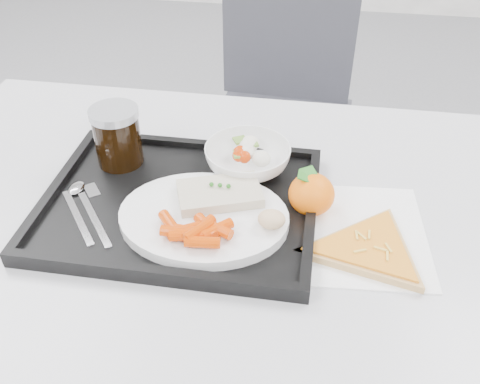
{
  "coord_description": "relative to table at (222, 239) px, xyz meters",
  "views": [
    {
      "loc": [
        0.14,
        -0.37,
        1.33
      ],
      "look_at": [
        0.03,
        0.33,
        0.77
      ],
      "focal_mm": 40.0,
      "sensor_mm": 36.0,
      "label": 1
    }
  ],
  "objects": [
    {
      "name": "tray",
      "position": [
        -0.07,
        -0.01,
        0.08
      ],
      "size": [
        0.45,
        0.35,
        0.03
      ],
      "color": "black",
      "rests_on": "table"
    },
    {
      "name": "salad_contents",
      "position": [
        0.03,
        0.11,
        0.12
      ],
      "size": [
        0.08,
        0.08,
        0.03
      ],
      "color": "#BF2D03",
      "rests_on": "salad_bowl"
    },
    {
      "name": "cutlery",
      "position": [
        -0.22,
        -0.04,
        0.08
      ],
      "size": [
        0.13,
        0.16,
        0.01
      ],
      "color": "silver",
      "rests_on": "tray"
    },
    {
      "name": "carrot_pile",
      "position": [
        -0.02,
        -0.1,
        0.11
      ],
      "size": [
        0.12,
        0.07,
        0.03
      ],
      "color": "#CD3A01",
      "rests_on": "dinner_plate"
    },
    {
      "name": "dinner_plate",
      "position": [
        -0.02,
        -0.05,
        0.09
      ],
      "size": [
        0.27,
        0.27,
        0.02
      ],
      "color": "white",
      "rests_on": "tray"
    },
    {
      "name": "bread_roll",
      "position": [
        0.09,
        -0.07,
        0.12
      ],
      "size": [
        0.05,
        0.04,
        0.03
      ],
      "color": "tan",
      "rests_on": "dinner_plate"
    },
    {
      "name": "salad_bowl",
      "position": [
        0.03,
        0.1,
        0.11
      ],
      "size": [
        0.15,
        0.15,
        0.05
      ],
      "color": "white",
      "rests_on": "tray"
    },
    {
      "name": "napkin",
      "position": [
        0.21,
        -0.02,
        0.07
      ],
      "size": [
        0.27,
        0.26,
        0.0
      ],
      "color": "white",
      "rests_on": "table"
    },
    {
      "name": "fish_fillet",
      "position": [
        0.0,
        -0.01,
        0.11
      ],
      "size": [
        0.15,
        0.12,
        0.03
      ],
      "color": "beige",
      "rests_on": "dinner_plate"
    },
    {
      "name": "pizza_slice",
      "position": [
        0.24,
        -0.07,
        0.08
      ],
      "size": [
        0.28,
        0.28,
        0.02
      ],
      "color": "tan",
      "rests_on": "napkin"
    },
    {
      "name": "cola_glass",
      "position": [
        -0.2,
        0.09,
        0.14
      ],
      "size": [
        0.09,
        0.09,
        0.11
      ],
      "color": "black",
      "rests_on": "tray"
    },
    {
      "name": "table",
      "position": [
        0.0,
        0.0,
        0.0
      ],
      "size": [
        1.2,
        0.8,
        0.75
      ],
      "color": "#B7B7B9",
      "rests_on": "ground"
    },
    {
      "name": "tangerine",
      "position": [
        0.15,
        0.02,
        0.1
      ],
      "size": [
        0.09,
        0.09,
        0.07
      ],
      "color": "orange",
      "rests_on": "napkin"
    },
    {
      "name": "chair",
      "position": [
        0.03,
        0.85,
        -0.15
      ],
      "size": [
        0.45,
        0.45,
        0.93
      ],
      "color": "#393A42",
      "rests_on": "ground"
    }
  ]
}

